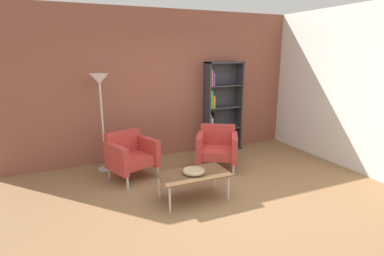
% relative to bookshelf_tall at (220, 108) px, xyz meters
% --- Properties ---
extents(ground_plane, '(8.32, 8.32, 0.00)m').
position_rel_bookshelf_tall_xyz_m(ground_plane, '(-1.16, -2.26, -0.93)').
color(ground_plane, olive).
extents(brick_back_panel, '(6.40, 0.12, 2.90)m').
position_rel_bookshelf_tall_xyz_m(brick_back_panel, '(-1.16, 0.20, 0.52)').
color(brick_back_panel, brown).
rests_on(brick_back_panel, ground_plane).
extents(plaster_right_partition, '(0.12, 5.20, 2.90)m').
position_rel_bookshelf_tall_xyz_m(plaster_right_partition, '(1.70, -1.66, 0.52)').
color(plaster_right_partition, silver).
rests_on(plaster_right_partition, ground_plane).
extents(bookshelf_tall, '(0.80, 0.30, 1.90)m').
position_rel_bookshelf_tall_xyz_m(bookshelf_tall, '(0.00, 0.00, 0.00)').
color(bookshelf_tall, '#333338').
rests_on(bookshelf_tall, ground_plane).
extents(coffee_table_low, '(1.00, 0.56, 0.40)m').
position_rel_bookshelf_tall_xyz_m(coffee_table_low, '(-1.44, -1.87, -0.56)').
color(coffee_table_low, brown).
rests_on(coffee_table_low, ground_plane).
extents(decorative_bowl, '(0.32, 0.32, 0.05)m').
position_rel_bookshelf_tall_xyz_m(decorative_bowl, '(-1.44, -1.87, -0.49)').
color(decorative_bowl, tan).
rests_on(decorative_bowl, coffee_table_low).
extents(armchair_near_window, '(0.93, 0.91, 0.78)m').
position_rel_bookshelf_tall_xyz_m(armchair_near_window, '(-0.56, -0.94, -0.51)').
color(armchair_near_window, '#B73833').
rests_on(armchair_near_window, ground_plane).
extents(armchair_spare_guest, '(0.89, 0.86, 0.78)m').
position_rel_bookshelf_tall_xyz_m(armchair_spare_guest, '(-2.11, -0.73, -0.51)').
color(armchair_spare_guest, '#B73833').
rests_on(armchair_spare_guest, ground_plane).
extents(floor_lamp_torchiere, '(0.32, 0.32, 1.74)m').
position_rel_bookshelf_tall_xyz_m(floor_lamp_torchiere, '(-2.47, -0.19, 0.52)').
color(floor_lamp_torchiere, silver).
rests_on(floor_lamp_torchiere, ground_plane).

